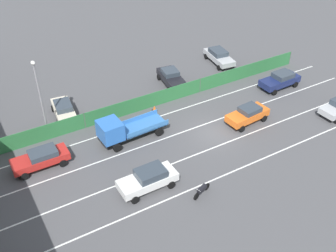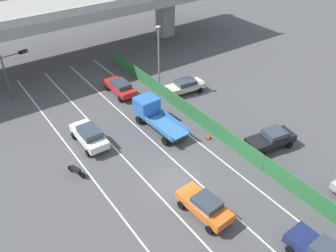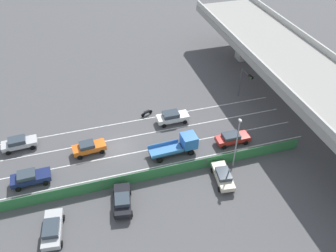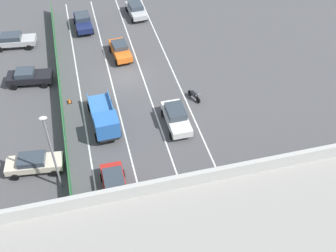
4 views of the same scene
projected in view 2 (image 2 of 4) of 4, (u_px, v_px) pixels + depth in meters
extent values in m
plane|color=#4C4C4F|center=(173.00, 183.00, 28.05)|extent=(300.00, 300.00, 0.00)
cube|color=silver|center=(97.00, 184.00, 27.93)|extent=(0.14, 42.75, 0.01)
cube|color=silver|center=(133.00, 168.00, 29.51)|extent=(0.14, 42.75, 0.01)
cube|color=silver|center=(166.00, 153.00, 31.09)|extent=(0.14, 42.75, 0.01)
cube|color=silver|center=(195.00, 140.00, 32.66)|extent=(0.14, 42.75, 0.01)
cube|color=gray|center=(41.00, 11.00, 41.96)|extent=(56.04, 11.61, 1.10)
cube|color=#B2B2AD|center=(57.00, 15.00, 37.66)|extent=(56.04, 0.30, 0.90)
cube|color=gray|center=(165.00, 15.00, 52.57)|extent=(2.08, 2.08, 6.29)
cube|color=#2D753D|center=(211.00, 126.00, 33.08)|extent=(0.06, 38.75, 1.61)
cylinder|color=#4C514C|center=(264.00, 163.00, 28.77)|extent=(0.10, 0.10, 1.61)
cylinder|color=#4C514C|center=(171.00, 97.00, 37.39)|extent=(0.10, 0.10, 1.61)
cylinder|color=#4C514C|center=(113.00, 56.00, 46.01)|extent=(0.10, 0.10, 1.61)
cube|color=orange|center=(204.00, 206.00, 25.01)|extent=(2.07, 4.38, 0.68)
cube|color=#333D47|center=(207.00, 202.00, 24.53)|extent=(1.66, 2.00, 0.48)
cylinder|color=black|center=(181.00, 205.00, 25.75)|extent=(0.27, 0.66, 0.64)
cylinder|color=black|center=(198.00, 194.00, 26.65)|extent=(0.27, 0.66, 0.64)
cylinder|color=black|center=(210.00, 230.00, 23.94)|extent=(0.27, 0.66, 0.64)
cylinder|color=black|center=(227.00, 217.00, 24.84)|extent=(0.27, 0.66, 0.64)
cube|color=silver|center=(89.00, 136.00, 31.79)|extent=(1.85, 4.62, 0.67)
cube|color=#333D47|center=(90.00, 132.00, 31.24)|extent=(1.62, 2.25, 0.59)
cylinder|color=black|center=(73.00, 135.00, 32.68)|extent=(0.22, 0.64, 0.64)
cylinder|color=black|center=(91.00, 129.00, 33.56)|extent=(0.22, 0.64, 0.64)
cylinder|color=black|center=(88.00, 153.00, 30.59)|extent=(0.22, 0.64, 0.64)
cylinder|color=black|center=(107.00, 145.00, 31.47)|extent=(0.22, 0.64, 0.64)
cube|color=red|center=(120.00, 87.00, 39.24)|extent=(1.77, 4.62, 0.61)
cube|color=#333D47|center=(121.00, 84.00, 38.73)|extent=(1.55, 2.25, 0.46)
cylinder|color=black|center=(107.00, 88.00, 40.15)|extent=(0.22, 0.64, 0.64)
cylinder|color=black|center=(120.00, 83.00, 40.97)|extent=(0.22, 0.64, 0.64)
cylinder|color=black|center=(120.00, 99.00, 38.05)|extent=(0.22, 0.64, 0.64)
cylinder|color=black|center=(134.00, 94.00, 38.87)|extent=(0.22, 0.64, 0.64)
cylinder|color=black|center=(290.00, 250.00, 22.62)|extent=(0.24, 0.65, 0.64)
cylinder|color=black|center=(308.00, 236.00, 23.53)|extent=(0.24, 0.65, 0.64)
cube|color=black|center=(160.00, 123.00, 33.58)|extent=(1.90, 6.33, 0.25)
cube|color=blue|center=(147.00, 105.00, 34.47)|extent=(2.14, 1.96, 1.62)
cube|color=#3875BC|center=(167.00, 127.00, 32.83)|extent=(2.23, 4.32, 0.10)
cube|color=#3875BC|center=(158.00, 128.00, 32.19)|extent=(0.25, 4.24, 0.48)
cube|color=#3875BC|center=(175.00, 121.00, 33.18)|extent=(0.25, 4.24, 0.48)
cylinder|color=black|center=(139.00, 120.00, 34.64)|extent=(0.29, 0.81, 0.80)
cylinder|color=black|center=(156.00, 113.00, 35.67)|extent=(0.29, 0.81, 0.80)
cylinder|color=black|center=(165.00, 141.00, 31.88)|extent=(0.29, 0.81, 0.80)
cylinder|color=black|center=(183.00, 133.00, 32.91)|extent=(0.29, 0.81, 0.80)
cylinder|color=black|center=(71.00, 169.00, 28.98)|extent=(0.30, 0.60, 0.60)
cylinder|color=black|center=(82.00, 175.00, 28.35)|extent=(0.30, 0.60, 0.60)
cube|color=black|center=(76.00, 169.00, 28.51)|extent=(0.57, 0.96, 0.36)
cylinder|color=#B2B2B2|center=(70.00, 164.00, 28.58)|extent=(0.57, 0.23, 0.03)
cylinder|color=black|center=(335.00, 186.00, 27.34)|extent=(0.66, 0.30, 0.64)
cube|color=black|center=(270.00, 140.00, 31.35)|extent=(4.72, 2.48, 0.67)
cube|color=#333D47|center=(275.00, 133.00, 31.15)|extent=(2.04, 1.85, 0.50)
cylinder|color=black|center=(262.00, 155.00, 30.41)|extent=(0.67, 0.31, 0.64)
cylinder|color=black|center=(249.00, 143.00, 31.74)|extent=(0.67, 0.31, 0.64)
cylinder|color=black|center=(290.00, 145.00, 31.53)|extent=(0.67, 0.31, 0.64)
cylinder|color=black|center=(276.00, 134.00, 32.86)|extent=(0.67, 0.31, 0.64)
cube|color=beige|center=(184.00, 87.00, 39.39)|extent=(4.75, 2.24, 0.57)
cube|color=#333D47|center=(186.00, 82.00, 39.14)|extent=(2.30, 1.76, 0.48)
cylinder|color=black|center=(176.00, 97.00, 38.42)|extent=(0.66, 0.29, 0.64)
cylinder|color=black|center=(168.00, 90.00, 39.66)|extent=(0.66, 0.29, 0.64)
cylinder|color=black|center=(200.00, 90.00, 39.64)|extent=(0.66, 0.29, 0.64)
cylinder|color=black|center=(192.00, 84.00, 40.88)|extent=(0.66, 0.29, 0.64)
cylinder|color=#47474C|center=(7.00, 78.00, 37.21)|extent=(0.18, 0.18, 5.14)
cylinder|color=#47474C|center=(13.00, 55.00, 36.63)|extent=(2.62, 0.45, 0.12)
cube|color=black|center=(23.00, 52.00, 37.21)|extent=(0.99, 0.40, 0.32)
sphere|color=#390706|center=(21.00, 53.00, 36.94)|extent=(0.20, 0.20, 0.20)
sphere|color=#3B2806|center=(24.00, 52.00, 37.11)|extent=(0.20, 0.20, 0.20)
sphere|color=green|center=(27.00, 51.00, 37.28)|extent=(0.20, 0.20, 0.20)
cylinder|color=gray|center=(159.00, 61.00, 38.39)|extent=(0.16, 0.16, 7.13)
ellipsoid|color=silver|center=(158.00, 27.00, 36.23)|extent=(0.60, 0.36, 0.28)
cone|color=orange|center=(209.00, 136.00, 32.69)|extent=(0.36, 0.36, 0.56)
cube|color=black|center=(209.00, 138.00, 32.84)|extent=(0.47, 0.47, 0.03)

